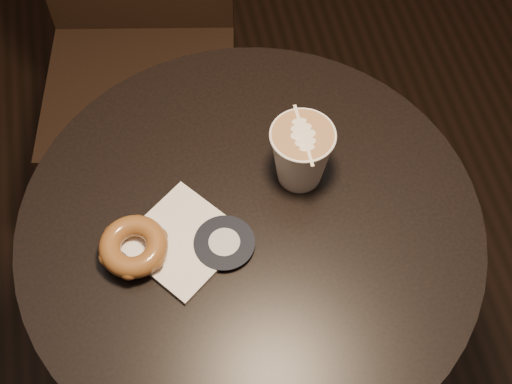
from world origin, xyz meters
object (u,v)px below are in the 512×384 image
pastry_bag (183,241)px  doughnut (133,246)px  cafe_table (251,278)px  chair (136,21)px  latte_cup (301,155)px

pastry_bag → doughnut: size_ratio=1.43×
cafe_table → doughnut: bearing=-174.4°
cafe_table → chair: size_ratio=0.73×
cafe_table → latte_cup: (0.09, 0.07, 0.25)m
doughnut → cafe_table: bearing=5.6°
cafe_table → latte_cup: latte_cup is taller
pastry_bag → latte_cup: (0.19, 0.08, 0.05)m
doughnut → latte_cup: latte_cup is taller
cafe_table → latte_cup: bearing=36.6°
pastry_bag → latte_cup: 0.22m
cafe_table → doughnut: (-0.17, -0.02, 0.22)m
cafe_table → chair: (-0.12, 0.62, 0.03)m
cafe_table → pastry_bag: (-0.10, -0.01, 0.20)m
chair → pastry_bag: chair is taller
pastry_bag → latte_cup: size_ratio=1.32×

